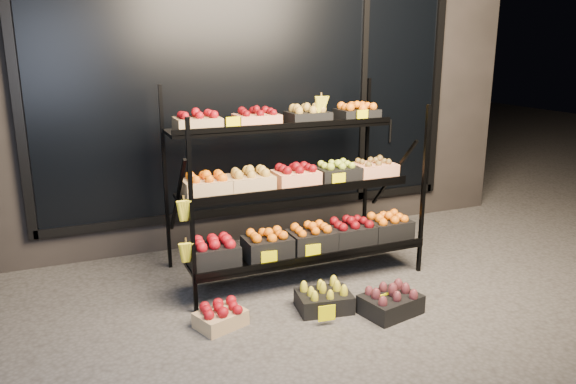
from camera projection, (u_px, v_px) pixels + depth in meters
name	position (u px, v px, depth m)	size (l,w,h in m)	color
ground	(326.00, 299.00, 4.53)	(24.00, 24.00, 0.00)	#514F4C
building	(226.00, 65.00, 6.38)	(6.00, 2.08, 3.50)	#2D2826
display_rack	(296.00, 187.00, 4.86)	(2.18, 1.02, 1.66)	black
tag_floor_a	(327.00, 318.00, 4.09)	(0.13, 0.01, 0.12)	#FFF100
tag_floor_b	(381.00, 307.00, 4.26)	(0.13, 0.01, 0.12)	#FFF100
floor_crate_left	(220.00, 316.00, 4.07)	(0.40, 0.35, 0.18)	tan
floor_crate_midleft	(324.00, 298.00, 4.32)	(0.45, 0.36, 0.20)	black
floor_crate_right	(391.00, 301.00, 4.27)	(0.48, 0.40, 0.21)	black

